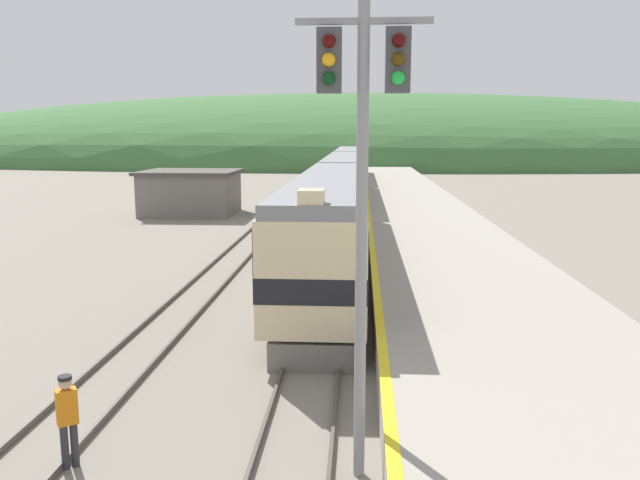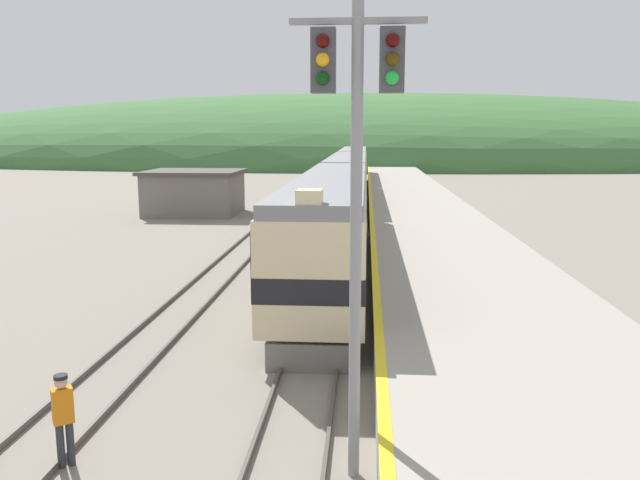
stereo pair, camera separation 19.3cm
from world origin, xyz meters
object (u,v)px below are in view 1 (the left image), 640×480
at_px(carriage_second, 344,181).
at_px(track_worker, 67,415).
at_px(express_train_lead_car, 330,223).
at_px(signal_mast_main, 362,154).
at_px(carriage_third, 349,166).

xyz_separation_m(carriage_second, track_worker, (-4.05, -38.11, -1.33)).
bearing_deg(express_train_lead_car, signal_mast_main, -85.35).
distance_m(signal_mast_main, track_worker, 7.09).
relative_size(express_train_lead_car, signal_mast_main, 2.49).
height_order(signal_mast_main, track_worker, signal_mast_main).
xyz_separation_m(express_train_lead_car, signal_mast_main, (1.25, -15.32, 3.38)).
bearing_deg(signal_mast_main, express_train_lead_car, 94.65).
bearing_deg(carriage_third, signal_mast_main, -88.82).
bearing_deg(carriage_second, track_worker, -96.06).
height_order(carriage_second, track_worker, carriage_second).
relative_size(carriage_second, track_worker, 12.07).
bearing_deg(carriage_second, express_train_lead_car, -90.00).
bearing_deg(carriage_third, carriage_second, -90.00).
distance_m(express_train_lead_car, signal_mast_main, 15.73).
bearing_deg(express_train_lead_car, carriage_second, 90.00).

